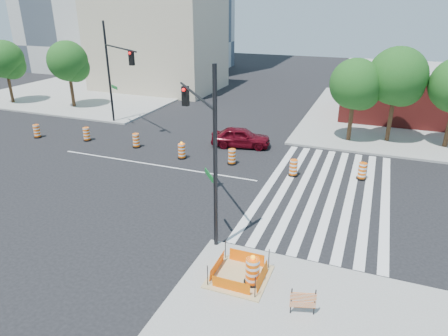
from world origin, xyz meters
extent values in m
plane|color=black|center=(0.00, 0.00, 0.00)|extent=(120.00, 120.00, 0.00)
cube|color=gray|center=(18.00, 18.00, 0.07)|extent=(22.00, 22.00, 0.15)
cube|color=gray|center=(-18.00, 18.00, 0.07)|extent=(22.00, 22.00, 0.15)
cube|color=silver|center=(7.80, 0.00, 0.01)|extent=(0.45, 13.50, 0.01)
cube|color=silver|center=(8.70, 0.00, 0.01)|extent=(0.45, 13.50, 0.01)
cube|color=silver|center=(9.60, 0.00, 0.01)|extent=(0.45, 13.50, 0.01)
cube|color=silver|center=(10.50, 0.00, 0.01)|extent=(0.45, 13.50, 0.01)
cube|color=silver|center=(11.40, 0.00, 0.01)|extent=(0.45, 13.50, 0.01)
cube|color=silver|center=(12.30, 0.00, 0.01)|extent=(0.45, 13.50, 0.01)
cube|color=silver|center=(13.20, 0.00, 0.01)|extent=(0.45, 13.50, 0.01)
cube|color=silver|center=(14.10, 0.00, 0.01)|extent=(0.45, 13.50, 0.01)
cube|color=silver|center=(0.00, 0.00, 0.01)|extent=(14.00, 0.12, 0.01)
cube|color=tan|center=(9.00, -9.00, 0.17)|extent=(2.20, 2.20, 0.05)
cube|color=#FF6605|center=(9.00, -9.90, 0.43)|extent=(1.44, 0.02, 0.55)
cube|color=#FF6605|center=(9.00, -8.10, 0.43)|extent=(1.44, 0.02, 0.55)
cube|color=#FF6605|center=(8.10, -9.00, 0.43)|extent=(0.02, 1.44, 0.55)
cube|color=#FF6605|center=(9.90, -9.00, 0.43)|extent=(0.02, 1.44, 0.55)
cylinder|color=black|center=(8.10, -9.90, 0.60)|extent=(0.04, 0.04, 0.90)
cylinder|color=black|center=(9.90, -9.90, 0.60)|extent=(0.04, 0.04, 0.90)
cylinder|color=black|center=(8.10, -8.10, 0.60)|extent=(0.04, 0.04, 0.90)
cylinder|color=black|center=(9.90, -8.10, 0.60)|extent=(0.04, 0.04, 0.90)
cube|color=maroon|center=(18.00, 18.00, 2.10)|extent=(16.00, 8.00, 4.20)
cube|color=gray|center=(18.00, 18.00, 4.40)|extent=(16.50, 8.50, 0.40)
cube|color=#BCAC90|center=(-12.00, 22.00, 5.00)|extent=(14.00, 10.00, 10.00)
imported|color=#550712|center=(4.10, 5.39, 0.72)|extent=(4.51, 2.54, 1.45)
cylinder|color=black|center=(7.34, -7.24, 3.95)|extent=(0.17, 0.17, 7.60)
cylinder|color=black|center=(5.52, -5.05, 6.04)|extent=(3.73, 4.46, 0.11)
cube|color=black|center=(4.25, -3.52, 5.56)|extent=(0.30, 0.27, 0.95)
sphere|color=#FF0C0C|center=(4.25, -3.70, 5.90)|extent=(0.17, 0.17, 0.17)
cube|color=#0C591E|center=(6.74, -6.51, 3.00)|extent=(0.76, 0.90, 0.24)
cylinder|color=black|center=(-8.36, 7.39, 4.28)|extent=(0.19, 0.19, 8.26)
cylinder|color=black|center=(-5.80, 5.65, 6.55)|extent=(5.20, 3.58, 0.12)
cube|color=black|center=(-4.00, 4.44, 6.04)|extent=(0.33, 0.29, 1.03)
sphere|color=#FF0C0C|center=(-4.00, 4.26, 6.40)|extent=(0.19, 0.19, 0.19)
cube|color=#0C591E|center=(-7.51, 6.81, 3.25)|extent=(1.05, 0.73, 0.26)
cylinder|color=black|center=(9.58, -9.19, 0.20)|extent=(0.64, 0.64, 0.11)
cylinder|color=#FF5D05|center=(9.58, -9.19, 0.73)|extent=(0.51, 0.51, 1.01)
sphere|color=#FF990C|center=(9.58, -9.19, 1.31)|extent=(0.17, 0.17, 0.17)
cube|color=#FF5D05|center=(11.59, -10.05, 0.86)|extent=(0.84, 0.28, 0.28)
cube|color=#FF5D05|center=(11.59, -10.05, 0.53)|extent=(0.84, 0.28, 0.22)
cylinder|color=black|center=(11.22, -10.16, 0.66)|extent=(0.04, 0.04, 1.01)
cylinder|color=black|center=(11.96, -9.94, 0.66)|extent=(0.04, 0.04, 1.01)
cylinder|color=#382314|center=(-22.32, 9.44, 2.00)|extent=(0.30, 0.30, 3.99)
sphere|color=#144614|center=(-22.32, 9.44, 4.49)|extent=(3.74, 3.74, 3.74)
sphere|color=#144614|center=(-21.85, 9.73, 3.87)|extent=(2.74, 2.74, 2.74)
sphere|color=#144614|center=(-22.69, 9.26, 4.12)|extent=(2.49, 2.49, 2.49)
cylinder|color=#382314|center=(-15.20, 10.33, 2.03)|extent=(0.33, 0.33, 4.06)
sphere|color=#144614|center=(-15.20, 10.33, 4.56)|extent=(3.80, 3.80, 3.80)
sphere|color=#144614|center=(-14.69, 10.64, 3.93)|extent=(2.79, 2.79, 2.79)
sphere|color=#144614|center=(-15.61, 10.13, 4.18)|extent=(2.54, 2.54, 2.54)
cylinder|color=#382314|center=(11.31, 9.43, 1.94)|extent=(0.31, 0.31, 3.87)
sphere|color=#144614|center=(11.31, 9.43, 4.36)|extent=(3.63, 3.63, 3.63)
sphere|color=#144614|center=(11.80, 9.72, 3.75)|extent=(2.66, 2.66, 2.66)
sphere|color=#144614|center=(10.93, 9.23, 3.99)|extent=(2.42, 2.42, 2.42)
cylinder|color=#382314|center=(14.04, 10.30, 2.19)|extent=(0.30, 0.30, 4.39)
sphere|color=#144614|center=(14.04, 10.30, 4.94)|extent=(4.11, 4.11, 4.11)
sphere|color=#144614|center=(14.50, 10.58, 4.25)|extent=(3.02, 3.02, 3.02)
sphere|color=#144614|center=(13.67, 10.12, 4.53)|extent=(2.74, 2.74, 2.74)
cylinder|color=black|center=(-11.34, 1.65, 0.05)|extent=(0.60, 0.60, 0.10)
cylinder|color=#FF5D05|center=(-11.34, 1.65, 0.55)|extent=(0.48, 0.48, 0.95)
cylinder|color=black|center=(-7.25, 2.44, 0.05)|extent=(0.60, 0.60, 0.10)
cylinder|color=#FF5D05|center=(-7.25, 2.44, 0.55)|extent=(0.48, 0.48, 0.95)
cylinder|color=black|center=(-2.91, 2.50, 0.05)|extent=(0.60, 0.60, 0.10)
cylinder|color=#FF5D05|center=(-2.91, 2.50, 0.55)|extent=(0.48, 0.48, 0.95)
cylinder|color=black|center=(1.18, 1.71, 0.05)|extent=(0.60, 0.60, 0.10)
cylinder|color=#FF5D05|center=(1.18, 1.71, 0.55)|extent=(0.48, 0.48, 0.95)
sphere|color=#FF990C|center=(1.18, 1.71, 1.10)|extent=(0.16, 0.16, 0.16)
cylinder|color=black|center=(4.68, 1.96, 0.05)|extent=(0.60, 0.60, 0.10)
cylinder|color=#FF5D05|center=(4.68, 1.96, 0.55)|extent=(0.48, 0.48, 0.95)
cylinder|color=black|center=(8.80, 1.53, 0.05)|extent=(0.60, 0.60, 0.10)
cylinder|color=#FF5D05|center=(8.80, 1.53, 0.55)|extent=(0.48, 0.48, 0.95)
cylinder|color=black|center=(12.71, 2.51, 0.05)|extent=(0.60, 0.60, 0.10)
cylinder|color=#FF5D05|center=(12.71, 2.51, 0.55)|extent=(0.48, 0.48, 0.95)
camera|label=1|loc=(12.94, -20.71, 9.78)|focal=32.00mm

